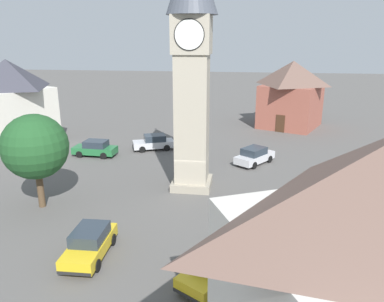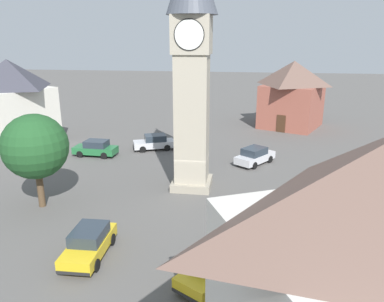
{
  "view_description": "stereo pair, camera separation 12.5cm",
  "coord_description": "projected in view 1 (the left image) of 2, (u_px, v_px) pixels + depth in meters",
  "views": [
    {
      "loc": [
        3.65,
        -26.35,
        10.98
      ],
      "look_at": [
        0.0,
        0.0,
        2.87
      ],
      "focal_mm": 34.93,
      "sensor_mm": 36.0,
      "label": 1
    },
    {
      "loc": [
        3.78,
        -26.33,
        10.98
      ],
      "look_at": [
        0.0,
        0.0,
        2.87
      ],
      "focal_mm": 34.93,
      "sensor_mm": 36.0,
      "label": 2
    }
  ],
  "objects": [
    {
      "name": "pedestrian",
      "position": [
        325.0,
        202.0,
        23.65
      ],
      "size": [
        0.28,
        0.55,
        1.69
      ],
      "color": "#2D3351",
      "rests_on": "ground"
    },
    {
      "name": "car_black_far",
      "position": [
        216.0,
        267.0,
        17.37
      ],
      "size": [
        3.57,
        4.41,
        1.53
      ],
      "color": "gold",
      "rests_on": "ground"
    },
    {
      "name": "ground_plane",
      "position": [
        192.0,
        187.0,
        28.65
      ],
      "size": [
        200.0,
        200.0,
        0.0
      ],
      "primitive_type": "plane",
      "color": "#565451"
    },
    {
      "name": "car_white_side",
      "position": [
        255.0,
        156.0,
        33.66
      ],
      "size": [
        3.78,
        4.33,
        1.53
      ],
      "color": "silver",
      "rests_on": "ground"
    },
    {
      "name": "building_shop_left",
      "position": [
        291.0,
        94.0,
        46.86
      ],
      "size": [
        9.25,
        9.61,
        8.24
      ],
      "color": "#995142",
      "rests_on": "ground"
    },
    {
      "name": "clock_tower",
      "position": [
        192.0,
        47.0,
        25.63
      ],
      "size": [
        3.52,
        3.52,
        17.77
      ],
      "color": "gray",
      "rests_on": "ground"
    },
    {
      "name": "tree",
      "position": [
        35.0,
        147.0,
        24.1
      ],
      "size": [
        4.25,
        4.25,
        6.35
      ],
      "color": "brown",
      "rests_on": "ground"
    },
    {
      "name": "lamp_post",
      "position": [
        204.0,
        118.0,
        35.07
      ],
      "size": [
        0.36,
        0.36,
        5.65
      ],
      "color": "black",
      "rests_on": "ground"
    },
    {
      "name": "car_red_corner",
      "position": [
        278.0,
        219.0,
        21.98
      ],
      "size": [
        3.3,
        4.45,
        1.53
      ],
      "color": "silver",
      "rests_on": "ground"
    },
    {
      "name": "building_terrace_right",
      "position": [
        11.0,
        102.0,
        38.74
      ],
      "size": [
        9.2,
        9.31,
        8.9
      ],
      "color": "silver",
      "rests_on": "ground"
    },
    {
      "name": "car_silver_kerb",
      "position": [
        154.0,
        142.0,
        37.96
      ],
      "size": [
        4.46,
        3.08,
        1.53
      ],
      "color": "silver",
      "rests_on": "ground"
    },
    {
      "name": "car_green_alley",
      "position": [
        95.0,
        148.0,
        35.9
      ],
      "size": [
        4.21,
        1.97,
        1.53
      ],
      "color": "#236B38",
      "rests_on": "ground"
    },
    {
      "name": "car_blue_kerb",
      "position": [
        90.0,
        243.0,
        19.35
      ],
      "size": [
        1.9,
        4.17,
        1.53
      ],
      "color": "gold",
      "rests_on": "ground"
    }
  ]
}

